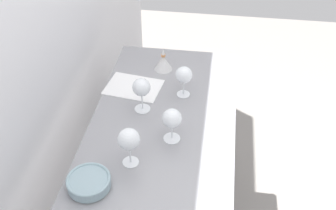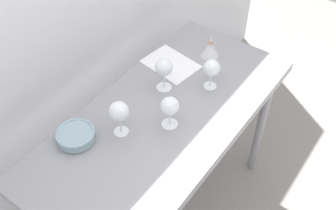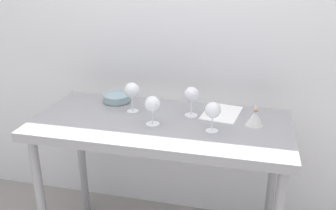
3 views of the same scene
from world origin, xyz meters
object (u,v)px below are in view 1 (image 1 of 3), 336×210
(tasting_bowl, at_px, (89,182))
(decanter_funnel, at_px, (163,62))
(wine_glass_near_center, at_px, (172,119))
(wine_glass_far_right, at_px, (141,88))
(tasting_sheet_upper, at_px, (134,87))
(wine_glass_far_left, at_px, (129,140))
(wine_glass_near_right, at_px, (184,76))

(tasting_bowl, bearing_deg, decanter_funnel, -10.60)
(wine_glass_near_center, xyz_separation_m, tasting_bowl, (-0.31, 0.27, -0.08))
(wine_glass_far_right, xyz_separation_m, tasting_sheet_upper, (0.16, 0.08, -0.12))
(tasting_sheet_upper, bearing_deg, tasting_bowl, -174.63)
(wine_glass_far_left, bearing_deg, decanter_funnel, -2.38)
(wine_glass_far_left, bearing_deg, wine_glass_near_center, -42.26)
(wine_glass_far_right, height_order, tasting_bowl, wine_glass_far_right)
(wine_glass_near_right, distance_m, decanter_funnel, 0.26)
(wine_glass_near_right, bearing_deg, tasting_sheet_upper, 84.43)
(wine_glass_far_right, height_order, decanter_funnel, wine_glass_far_right)
(decanter_funnel, bearing_deg, wine_glass_far_left, 177.62)
(wine_glass_far_left, distance_m, tasting_bowl, 0.22)
(wine_glass_near_right, bearing_deg, wine_glass_far_right, 128.22)
(wine_glass_far_left, height_order, tasting_sheet_upper, wine_glass_far_left)
(wine_glass_far_right, bearing_deg, tasting_sheet_upper, 25.34)
(wine_glass_near_center, relative_size, decanter_funnel, 1.23)
(wine_glass_far_left, relative_size, decanter_funnel, 1.36)
(wine_glass_near_center, bearing_deg, decanter_funnel, 12.53)
(tasting_sheet_upper, distance_m, tasting_bowl, 0.65)
(decanter_funnel, bearing_deg, wine_glass_near_center, -167.47)
(wine_glass_far_left, bearing_deg, tasting_bowl, 138.84)
(wine_glass_far_left, distance_m, wine_glass_far_right, 0.34)
(wine_glass_far_left, bearing_deg, tasting_sheet_upper, 10.64)
(wine_glass_near_right, bearing_deg, tasting_bowl, 155.30)
(wine_glass_near_center, relative_size, wine_glass_near_right, 1.00)
(wine_glass_near_right, bearing_deg, wine_glass_far_left, 161.55)
(wine_glass_far_left, relative_size, wine_glass_near_right, 1.10)
(wine_glass_far_left, relative_size, tasting_bowl, 1.04)
(wine_glass_far_right, bearing_deg, decanter_funnel, -7.45)
(tasting_sheet_upper, bearing_deg, wine_glass_near_center, -136.69)
(wine_glass_near_center, bearing_deg, wine_glass_far_right, 42.30)
(tasting_bowl, bearing_deg, wine_glass_far_right, -12.83)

